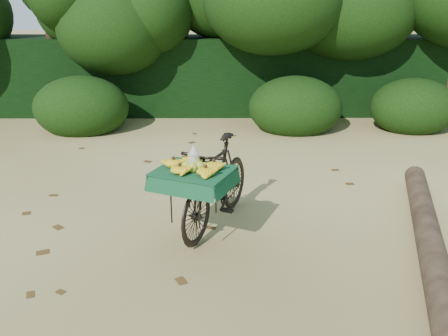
{
  "coord_description": "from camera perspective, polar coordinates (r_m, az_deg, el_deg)",
  "views": [
    {
      "loc": [
        -0.07,
        -5.52,
        2.63
      ],
      "look_at": [
        -0.03,
        -0.64,
        0.9
      ],
      "focal_mm": 38.0,
      "sensor_mm": 36.0,
      "label": 1
    }
  ],
  "objects": [
    {
      "name": "ground",
      "position": [
        6.12,
        0.28,
        -5.94
      ],
      "size": [
        80.0,
        80.0,
        0.0
      ],
      "primitive_type": "plane",
      "color": "#D5BE71",
      "rests_on": "ground"
    },
    {
      "name": "vendor_bicycle",
      "position": [
        5.68,
        -1.0,
        -1.82
      ],
      "size": [
        1.34,
        1.94,
        1.11
      ],
      "rotation": [
        0.0,
        0.0,
        -0.42
      ],
      "color": "black",
      "rests_on": "ground"
    },
    {
      "name": "fallen_log",
      "position": [
        5.87,
        23.32,
        -7.28
      ],
      "size": [
        1.45,
        3.88,
        0.29
      ],
      "primitive_type": "cylinder",
      "rotation": [
        1.57,
        0.0,
        -0.3
      ],
      "color": "brown",
      "rests_on": "ground"
    },
    {
      "name": "hedge_backdrop",
      "position": [
        11.95,
        -0.07,
        11.22
      ],
      "size": [
        26.0,
        1.8,
        1.8
      ],
      "primitive_type": "cube",
      "color": "black",
      "rests_on": "ground"
    },
    {
      "name": "tree_row",
      "position": [
        11.05,
        -3.56,
        16.24
      ],
      "size": [
        14.5,
        2.0,
        4.0
      ],
      "primitive_type": null,
      "color": "black",
      "rests_on": "ground"
    },
    {
      "name": "bush_clumps",
      "position": [
        10.08,
        2.87,
        7.03
      ],
      "size": [
        8.8,
        1.7,
        0.9
      ],
      "primitive_type": null,
      "color": "black",
      "rests_on": "ground"
    },
    {
      "name": "leaf_litter",
      "position": [
        6.71,
        0.22,
        -3.51
      ],
      "size": [
        7.0,
        7.3,
        0.01
      ],
      "primitive_type": null,
      "color": "#4D3214",
      "rests_on": "ground"
    }
  ]
}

